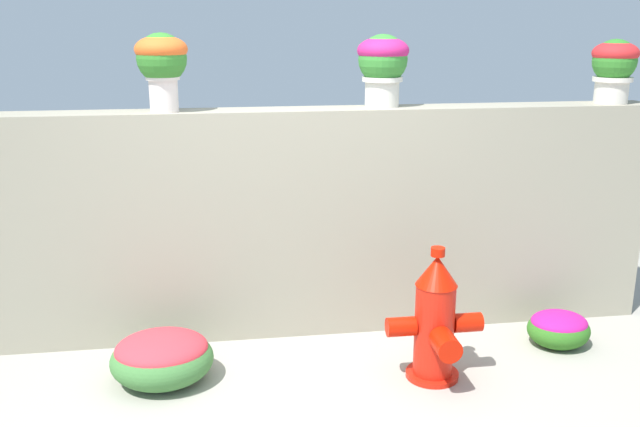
# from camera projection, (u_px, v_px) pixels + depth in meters

# --- Properties ---
(stone_wall) EXTENTS (5.07, 0.29, 1.51)m
(stone_wall) POSITION_uv_depth(u_px,v_px,m) (278.00, 224.00, 4.59)
(stone_wall) COLOR gray
(stone_wall) RESTS_ON ground
(potted_plant_1) EXTENTS (0.32, 0.32, 0.47)m
(potted_plant_1) POSITION_uv_depth(u_px,v_px,m) (162.00, 60.00, 4.18)
(potted_plant_1) COLOR silver
(potted_plant_1) RESTS_ON stone_wall
(potted_plant_2) EXTENTS (0.33, 0.33, 0.46)m
(potted_plant_2) POSITION_uv_depth(u_px,v_px,m) (383.00, 62.00, 4.44)
(potted_plant_2) COLOR beige
(potted_plant_2) RESTS_ON stone_wall
(potted_plant_3) EXTENTS (0.30, 0.30, 0.42)m
(potted_plant_3) POSITION_uv_depth(u_px,v_px,m) (614.00, 65.00, 4.62)
(potted_plant_3) COLOR beige
(potted_plant_3) RESTS_ON stone_wall
(fire_hydrant) EXTENTS (0.57, 0.46, 0.81)m
(fire_hydrant) POSITION_uv_depth(u_px,v_px,m) (435.00, 322.00, 4.04)
(fire_hydrant) COLOR red
(fire_hydrant) RESTS_ON ground
(flower_bush_left) EXTENTS (0.60, 0.54, 0.31)m
(flower_bush_left) POSITION_uv_depth(u_px,v_px,m) (162.00, 356.00, 4.05)
(flower_bush_left) COLOR #427B3B
(flower_bush_left) RESTS_ON ground
(flower_bush_right) EXTENTS (0.41, 0.37, 0.23)m
(flower_bush_right) POSITION_uv_depth(u_px,v_px,m) (559.00, 327.00, 4.52)
(flower_bush_right) COLOR #2F6D1F
(flower_bush_right) RESTS_ON ground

